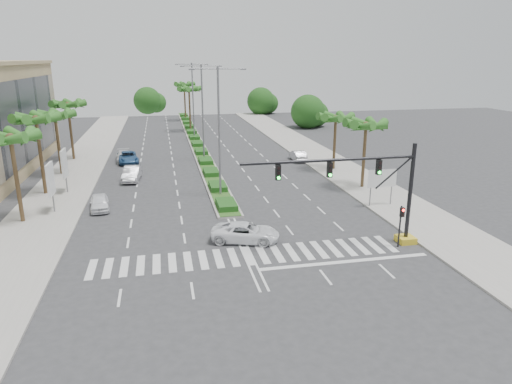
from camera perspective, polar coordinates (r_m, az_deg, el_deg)
ground at (r=30.78m, az=-0.99°, el=-7.99°), size 160.00×160.00×0.00m
footpath_right at (r=53.26m, az=11.11°, el=2.37°), size 6.00×120.00×0.15m
footpath_left at (r=50.19m, az=-22.86°, el=0.51°), size 6.00×120.00×0.15m
median at (r=73.81m, az=-7.63°, el=6.43°), size 2.20×75.00×0.20m
median_grass at (r=73.79m, az=-7.63°, el=6.52°), size 1.80×75.00×0.04m
signal_gantry at (r=32.47m, az=15.26°, el=-0.75°), size 12.60×1.20×7.20m
pedestrian_signal at (r=32.95m, az=17.67°, el=-3.30°), size 0.28×0.36×3.00m
direction_sign at (r=41.45m, az=15.47°, el=1.47°), size 2.70×0.11×3.40m
billboard_near at (r=41.77m, az=-24.29°, el=1.43°), size 0.18×2.10×4.35m
billboard_far at (r=47.49m, az=-22.84°, el=3.26°), size 0.18×2.10×4.35m
palm_left_near at (r=39.66m, az=-28.33°, el=5.71°), size 4.57×4.68×7.55m
palm_left_mid at (r=47.25m, az=-25.79°, el=7.95°), size 4.57×4.68×7.95m
palm_left_far at (r=55.07m, az=-23.83°, el=8.55°), size 4.57×4.68×7.35m
palm_left_end at (r=62.84m, az=-22.45°, el=9.87°), size 4.57×4.68×7.75m
palm_right_near at (r=46.44m, az=13.58°, el=7.90°), size 4.57×4.68×7.05m
palm_right_far at (r=53.75m, az=9.94°, el=8.90°), size 4.57×4.68×6.75m
palm_median_a at (r=82.89m, az=-8.37°, el=12.42°), size 4.57×4.68×8.05m
palm_median_b at (r=97.84m, az=-8.96°, el=12.98°), size 4.57×4.68×8.05m
streetlight_near at (r=42.28m, az=-4.65°, el=8.33°), size 5.10×0.25×12.00m
streetlight_mid at (r=58.08m, az=-6.70°, el=10.47°), size 5.10×0.25×12.00m
streetlight_far at (r=73.96m, az=-7.89°, el=11.69°), size 5.10×0.25×12.00m
car_parked_a at (r=41.91m, az=-18.98°, el=-1.23°), size 2.01×4.01×1.31m
car_parked_b at (r=50.90m, az=-15.24°, el=2.25°), size 2.05×4.77×1.53m
car_parked_c at (r=59.74m, az=-15.74°, el=4.20°), size 3.03×5.38×1.42m
car_parked_d at (r=60.73m, az=-16.18°, el=4.32°), size 2.29×4.75×1.33m
car_crossing at (r=32.89m, az=-1.32°, el=-5.06°), size 5.33×3.61×1.36m
car_right at (r=58.95m, az=5.25°, el=4.57°), size 1.50×4.15×1.36m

